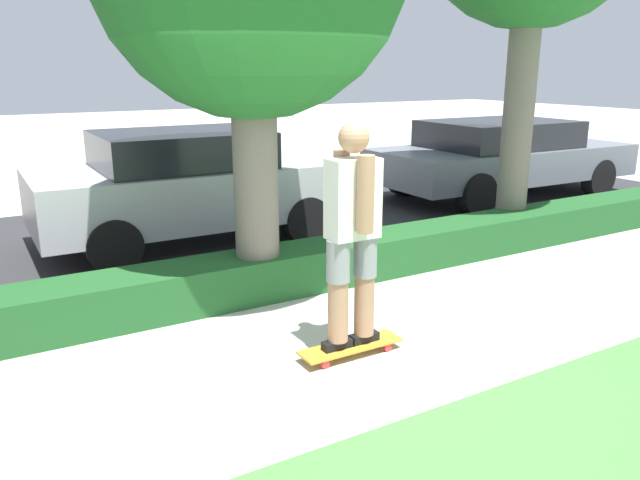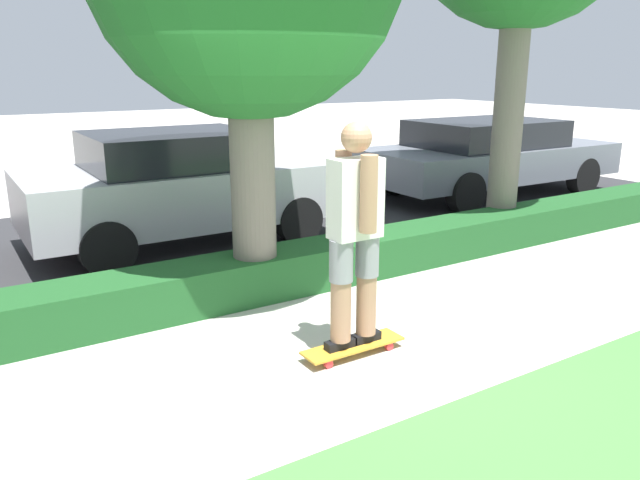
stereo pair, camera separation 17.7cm
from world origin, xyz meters
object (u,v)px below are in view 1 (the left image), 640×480
Objects in this scene: skater_person at (353,231)px; parked_car_middle at (190,184)px; skateboard at (351,347)px; parked_car_rear at (501,156)px.

skater_person is 0.45× the size of parked_car_middle.
parked_car_middle is (0.06, 3.96, 0.70)m from skateboard.
skater_person is at bearing -90.41° from parked_car_middle.
skater_person is 7.12m from parked_car_rear.
parked_car_rear is at bearing 34.80° from skateboard.
parked_car_middle is at bearing 89.14° from skater_person.
skateboard is 0.49× the size of skater_person.
parked_car_middle is at bearing 89.14° from skateboard.
skater_person reaches higher than parked_car_middle.
skater_person is 0.37× the size of parked_car_rear.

